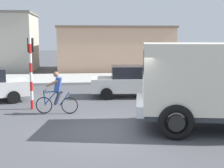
% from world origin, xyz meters
% --- Properties ---
extents(ground_plane, '(120.00, 120.00, 0.00)m').
position_xyz_m(ground_plane, '(0.00, 0.00, 0.00)').
color(ground_plane, '#4C4C51').
extents(sidewalk_far, '(80.00, 5.00, 0.16)m').
position_xyz_m(sidewalk_far, '(0.00, 12.62, 0.08)').
color(sidewalk_far, '#ADADA8').
rests_on(sidewalk_far, ground).
extents(truck_foreground, '(5.78, 3.57, 2.90)m').
position_xyz_m(truck_foreground, '(3.74, -0.16, 1.67)').
color(truck_foreground, silver).
rests_on(truck_foreground, ground).
extents(cyclist, '(1.72, 0.54, 1.72)m').
position_xyz_m(cyclist, '(-1.85, 2.61, 0.86)').
color(cyclist, black).
rests_on(cyclist, ground).
extents(traffic_light_pole, '(0.24, 0.43, 3.20)m').
position_xyz_m(traffic_light_pole, '(-2.97, 3.61, 2.07)').
color(traffic_light_pole, red).
rests_on(traffic_light_pole, ground).
extents(car_red_near, '(4.11, 2.10, 1.60)m').
position_xyz_m(car_red_near, '(1.74, 5.91, 0.82)').
color(car_red_near, white).
rests_on(car_red_near, ground).
extents(building_mid_block, '(10.09, 7.01, 3.97)m').
position_xyz_m(building_mid_block, '(2.31, 19.06, 1.99)').
color(building_mid_block, tan).
rests_on(building_mid_block, ground).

